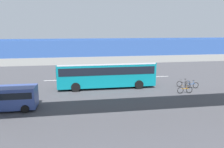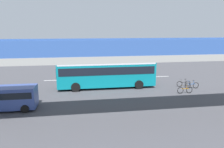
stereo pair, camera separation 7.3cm
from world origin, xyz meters
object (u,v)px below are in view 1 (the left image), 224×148
(bicycle_orange, at_px, (185,90))
(bicycle_blue, at_px, (192,85))
(bicycle_black, at_px, (183,84))
(parked_van, at_px, (8,97))
(pedestrian, at_px, (137,75))
(city_bus, at_px, (106,72))
(traffic_sign, at_px, (130,65))

(bicycle_orange, bearing_deg, bicycle_blue, -135.76)
(bicycle_black, bearing_deg, bicycle_blue, 122.48)
(parked_van, distance_m, pedestrian, 16.35)
(city_bus, bearing_deg, pedestrian, -150.92)
(city_bus, bearing_deg, parked_van, 31.93)
(pedestrian, bearing_deg, city_bus, 29.08)
(bicycle_black, bearing_deg, bicycle_orange, 65.76)
(bicycle_blue, bearing_deg, traffic_sign, -48.46)
(city_bus, distance_m, traffic_sign, 6.14)
(bicycle_blue, xyz_separation_m, traffic_sign, (5.95, -6.71, 1.52))
(parked_van, distance_m, bicycle_blue, 19.80)
(bicycle_orange, bearing_deg, city_bus, -24.73)
(bicycle_black, relative_size, bicycle_blue, 1.00)
(city_bus, distance_m, bicycle_blue, 10.28)
(city_bus, relative_size, bicycle_orange, 6.52)
(bicycle_blue, height_order, pedestrian, pedestrian)
(bicycle_blue, distance_m, pedestrian, 7.11)
(bicycle_orange, xyz_separation_m, traffic_sign, (4.19, -8.42, 1.52))
(city_bus, relative_size, bicycle_black, 6.52)
(parked_van, distance_m, bicycle_orange, 17.80)
(pedestrian, height_order, traffic_sign, traffic_sign)
(bicycle_blue, bearing_deg, city_bus, -11.70)
(traffic_sign, bearing_deg, bicycle_orange, 116.42)
(city_bus, relative_size, traffic_sign, 4.12)
(bicycle_black, distance_m, bicycle_blue, 1.08)
(city_bus, xyz_separation_m, bicycle_orange, (-8.20, 3.77, -1.51))
(city_bus, distance_m, pedestrian, 5.31)
(bicycle_blue, xyz_separation_m, pedestrian, (5.40, -4.60, 0.51))
(city_bus, bearing_deg, bicycle_orange, 155.27)
(parked_van, relative_size, pedestrian, 2.68)
(parked_van, relative_size, traffic_sign, 1.71)
(city_bus, distance_m, parked_van, 11.16)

